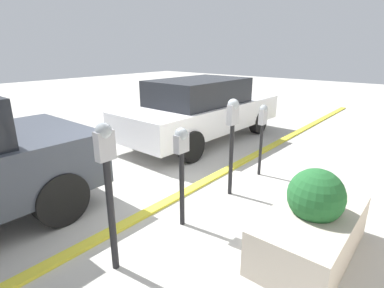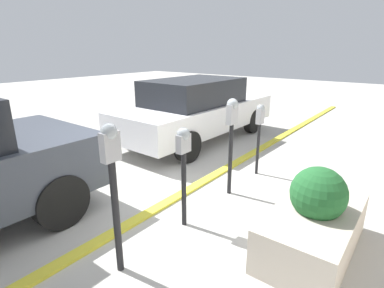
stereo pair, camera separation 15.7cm
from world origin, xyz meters
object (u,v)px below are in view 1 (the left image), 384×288
object	(u,v)px
parking_meter_second	(182,156)
planter_box	(312,224)
parking_meter_fourth	(262,124)
parked_car_middle	(202,109)
parking_meter_nearest	(107,174)
parking_meter_middle	(232,126)

from	to	relation	value
parking_meter_second	planter_box	xyz separation A→B (m)	(0.48, -1.49, -0.59)
parking_meter_fourth	parked_car_middle	distance (m)	2.44
parking_meter_nearest	parking_meter_second	bearing A→B (deg)	0.31
parking_meter_nearest	parking_meter_fourth	xyz separation A→B (m)	(3.19, 0.01, -0.12)
parking_meter_middle	parking_meter_fourth	distance (m)	1.01
parking_meter_middle	parking_meter_fourth	world-z (taller)	parking_meter_middle
parking_meter_second	parking_meter_fourth	size ratio (longest dim) A/B	1.02
planter_box	parked_car_middle	bearing A→B (deg)	53.46
parking_meter_second	parking_meter_nearest	bearing A→B (deg)	-179.69
parking_meter_second	parked_car_middle	world-z (taller)	parked_car_middle
parking_meter_second	parking_meter_fourth	world-z (taller)	parking_meter_second
parking_meter_middle	planter_box	size ratio (longest dim) A/B	0.94
parking_meter_nearest	parking_meter_fourth	bearing A→B (deg)	0.15
parking_meter_fourth	parked_car_middle	bearing A→B (deg)	63.75
parking_meter_nearest	parking_meter_middle	world-z (taller)	parking_meter_nearest
parking_meter_fourth	parked_car_middle	xyz separation A→B (m)	(1.08, 2.18, -0.16)
parking_meter_middle	planter_box	distance (m)	1.78
parking_meter_fourth	parking_meter_nearest	bearing A→B (deg)	-179.85
parked_car_middle	parking_meter_nearest	bearing A→B (deg)	-151.81
parking_meter_fourth	planter_box	world-z (taller)	parking_meter_fourth
parking_meter_second	planter_box	distance (m)	1.67
parking_meter_middle	parking_meter_fourth	xyz separation A→B (m)	(0.99, 0.01, -0.16)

